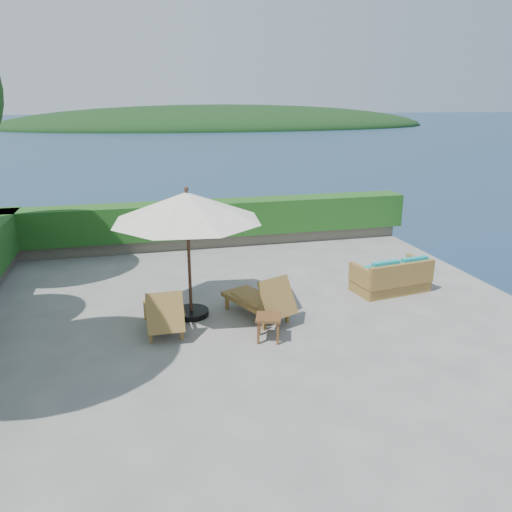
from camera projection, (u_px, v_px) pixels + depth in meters
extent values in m
plane|color=gray|center=(251.00, 322.00, 9.88)|extent=(12.00, 12.00, 0.00)
cube|color=#595247|center=(251.00, 390.00, 10.34)|extent=(12.00, 12.00, 3.00)
plane|color=#172E49|center=(252.00, 449.00, 10.77)|extent=(600.00, 600.00, 0.00)
ellipsoid|color=black|center=(222.00, 127.00, 146.23)|extent=(126.00, 57.60, 12.60)
cube|color=slate|center=(208.00, 240.00, 15.01)|extent=(12.00, 0.60, 0.36)
cube|color=#184513|center=(207.00, 218.00, 14.81)|extent=(12.40, 0.90, 1.00)
cylinder|color=black|center=(191.00, 313.00, 10.16)|extent=(0.88, 0.88, 0.11)
cylinder|color=#3C2216|center=(189.00, 256.00, 9.80)|extent=(0.08, 0.08, 2.54)
cone|color=silver|center=(187.00, 207.00, 9.50)|extent=(3.64, 3.64, 0.56)
sphere|color=#3C2216|center=(186.00, 189.00, 9.40)|extent=(0.11, 0.11, 0.09)
cube|color=olive|center=(151.00, 336.00, 8.98)|extent=(0.06, 0.06, 0.26)
cube|color=olive|center=(182.00, 333.00, 9.10)|extent=(0.06, 0.06, 0.26)
cube|color=olive|center=(148.00, 310.00, 10.08)|extent=(0.06, 0.06, 0.26)
cube|color=olive|center=(176.00, 308.00, 10.21)|extent=(0.06, 0.06, 0.26)
cube|color=olive|center=(163.00, 311.00, 9.64)|extent=(0.66, 1.30, 0.09)
cube|color=olive|center=(165.00, 313.00, 8.86)|extent=(0.66, 0.42, 0.70)
cube|color=olive|center=(145.00, 310.00, 9.33)|extent=(0.06, 0.85, 0.05)
cube|color=olive|center=(181.00, 306.00, 9.49)|extent=(0.06, 0.85, 0.05)
cube|color=olive|center=(264.00, 323.00, 9.48)|extent=(0.08, 0.08, 0.27)
cube|color=olive|center=(287.00, 316.00, 9.82)|extent=(0.08, 0.08, 0.27)
cube|color=olive|center=(227.00, 303.00, 10.43)|extent=(0.08, 0.08, 0.27)
cube|color=olive|center=(249.00, 297.00, 10.77)|extent=(0.08, 0.08, 0.27)
cube|color=olive|center=(253.00, 300.00, 10.15)|extent=(1.17, 1.51, 0.09)
cube|color=olive|center=(278.00, 298.00, 9.47)|extent=(0.81, 0.68, 0.73)
cube|color=olive|center=(245.00, 300.00, 9.74)|extent=(0.41, 0.84, 0.05)
cube|color=olive|center=(273.00, 292.00, 10.15)|extent=(0.41, 0.84, 0.05)
cube|color=brown|center=(258.00, 333.00, 8.91)|extent=(0.05, 0.05, 0.43)
cube|color=brown|center=(278.00, 334.00, 8.89)|extent=(0.05, 0.05, 0.43)
cube|color=brown|center=(260.00, 325.00, 9.24)|extent=(0.05, 0.05, 0.43)
cube|color=brown|center=(278.00, 325.00, 9.22)|extent=(0.05, 0.05, 0.43)
cube|color=brown|center=(269.00, 317.00, 8.99)|extent=(0.56, 0.56, 0.05)
cube|color=olive|center=(390.00, 283.00, 11.45)|extent=(1.79, 1.08, 0.37)
cube|color=olive|center=(402.00, 275.00, 11.00)|extent=(1.68, 0.37, 0.51)
cube|color=olive|center=(361.00, 276.00, 11.07)|extent=(0.23, 0.85, 0.42)
cube|color=olive|center=(419.00, 267.00, 11.66)|extent=(0.23, 0.85, 0.42)
cube|color=teal|center=(375.00, 273.00, 11.26)|extent=(0.82, 0.77, 0.17)
cube|color=teal|center=(403.00, 269.00, 11.55)|extent=(0.82, 0.77, 0.17)
cube|color=teal|center=(385.00, 269.00, 10.89)|extent=(0.67, 0.22, 0.34)
cube|color=teal|center=(414.00, 265.00, 11.18)|extent=(0.67, 0.22, 0.34)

